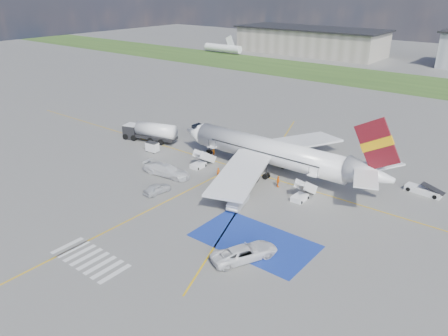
# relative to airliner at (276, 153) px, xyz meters

# --- Properties ---
(ground) EXTENTS (400.00, 400.00, 0.00)m
(ground) POSITION_rel_airliner_xyz_m (-1.51, -14.00, -3.39)
(ground) COLOR #60605E
(ground) RESTS_ON ground
(grass_strip) EXTENTS (400.00, 30.00, 0.01)m
(grass_strip) POSITION_rel_airliner_xyz_m (-1.51, 81.00, -3.39)
(grass_strip) COLOR #2D4C1E
(grass_strip) RESTS_ON ground
(taxiway_line_main) EXTENTS (120.00, 0.20, 0.01)m
(taxiway_line_main) POSITION_rel_airliner_xyz_m (-1.51, -2.00, -3.39)
(taxiway_line_main) COLOR gold
(taxiway_line_main) RESTS_ON ground
(taxiway_line_cross) EXTENTS (0.20, 60.00, 0.01)m
(taxiway_line_cross) POSITION_rel_airliner_xyz_m (-6.51, -24.00, -3.39)
(taxiway_line_cross) COLOR gold
(taxiway_line_cross) RESTS_ON ground
(taxiway_line_diag) EXTENTS (20.71, 56.45, 0.01)m
(taxiway_line_diag) POSITION_rel_airliner_xyz_m (-1.51, -2.00, -3.39)
(taxiway_line_diag) COLOR gold
(taxiway_line_diag) RESTS_ON ground
(staging_box) EXTENTS (14.00, 8.00, 0.01)m
(staging_box) POSITION_rel_airliner_xyz_m (8.49, -18.00, -3.39)
(staging_box) COLOR navy
(staging_box) RESTS_ON ground
(crosswalk) EXTENTS (9.00, 4.00, 0.01)m
(crosswalk) POSITION_rel_airliner_xyz_m (-3.31, -32.00, -3.39)
(crosswalk) COLOR silver
(crosswalk) RESTS_ON ground
(terminal_west) EXTENTS (60.00, 22.00, 10.00)m
(terminal_west) POSITION_rel_airliner_xyz_m (-56.51, 116.00, 1.61)
(terminal_west) COLOR gray
(terminal_west) RESTS_ON ground
(airliner) EXTENTS (36.81, 32.95, 11.92)m
(airliner) POSITION_rel_airliner_xyz_m (0.00, 0.00, 0.00)
(airliner) COLOR silver
(airliner) RESTS_ON ground
(airstairs_fwd) EXTENTS (1.90, 5.20, 3.60)m
(airstairs_fwd) POSITION_rel_airliner_xyz_m (-11.01, -5.30, -2.77)
(airstairs_fwd) COLOR silver
(airstairs_fwd) RESTS_ON ground
(airstairs_aft) EXTENTS (1.90, 5.20, 3.60)m
(airstairs_aft) POSITION_rel_airliner_xyz_m (7.49, -5.30, -2.77)
(airstairs_aft) COLOR silver
(airstairs_aft) RESTS_ON ground
(fuel_tanker) EXTENTS (10.85, 5.45, 3.59)m
(fuel_tanker) POSITION_rel_airliner_xyz_m (-26.59, -1.63, -1.88)
(fuel_tanker) COLOR black
(fuel_tanker) RESTS_ON ground
(gpu_cart) EXTENTS (2.28, 1.60, 1.79)m
(gpu_cart) POSITION_rel_airliner_xyz_m (-21.99, -5.45, -2.58)
(gpu_cart) COLOR silver
(gpu_cart) RESTS_ON ground
(belt_loader) EXTENTS (5.33, 2.30, 1.57)m
(belt_loader) POSITION_rel_airliner_xyz_m (20.16, 6.99, -3.00)
(belt_loader) COLOR silver
(belt_loader) RESTS_ON ground
(car_silver_a) EXTENTS (2.02, 4.30, 1.42)m
(car_silver_a) POSITION_rel_airliner_xyz_m (-9.31, -16.35, -2.68)
(car_silver_a) COLOR #B3B5BA
(car_silver_a) RESTS_ON ground
(car_silver_b) EXTENTS (3.01, 5.09, 1.59)m
(car_silver_b) POSITION_rel_airliner_xyz_m (1.95, -12.34, -2.60)
(car_silver_b) COLOR #A6A8AD
(car_silver_b) RESTS_ON ground
(van_white_a) EXTENTS (4.77, 6.20, 2.11)m
(van_white_a) POSITION_rel_airliner_xyz_m (9.72, -21.59, -2.34)
(van_white_a) COLOR white
(van_white_a) RESTS_ON ground
(van_white_b) EXTENTS (6.33, 3.16, 2.38)m
(van_white_b) POSITION_rel_airliner_xyz_m (-12.69, -11.12, -2.20)
(van_white_b) COLOR silver
(van_white_b) RESTS_ON ground
(crew_fwd) EXTENTS (0.65, 0.66, 1.54)m
(crew_fwd) POSITION_rel_airliner_xyz_m (-6.02, -6.68, -2.62)
(crew_fwd) COLOR #DC5C0B
(crew_fwd) RESTS_ON ground
(crew_nose) EXTENTS (0.66, 0.81, 1.55)m
(crew_nose) POSITION_rel_airliner_xyz_m (-12.73, 0.10, -2.62)
(crew_nose) COLOR orange
(crew_nose) RESTS_ON ground
(crew_aft) EXTENTS (0.61, 1.09, 1.76)m
(crew_aft) POSITION_rel_airliner_xyz_m (2.94, -4.02, -2.51)
(crew_aft) COLOR orange
(crew_aft) RESTS_ON ground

